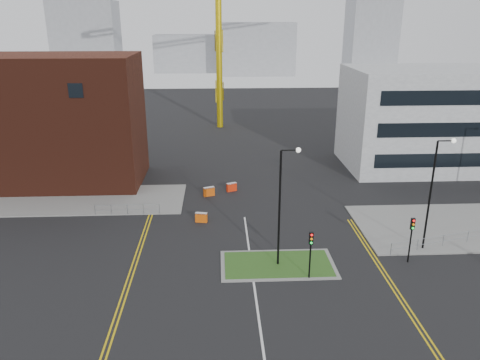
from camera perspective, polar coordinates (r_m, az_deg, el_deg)
The scene contains 23 objects.
ground at distance 29.17m, azimuth 2.56°, elevation -18.20°, with size 200.00×200.00×0.00m, color black.
pavement_left at distance 51.50m, azimuth -22.62°, elevation -2.33°, with size 28.00×8.00×0.12m, color slate.
island_kerb at distance 35.99m, azimuth 4.62°, elevation -10.24°, with size 8.60×4.60×0.08m, color slate.
grass_island at distance 35.98m, azimuth 4.62°, elevation -10.21°, with size 8.00×4.00×0.12m, color #264A18.
brick_building at distance 56.10m, azimuth -24.42°, elevation 6.40°, with size 24.20×10.07×14.24m.
office_block at distance 62.97m, azimuth 24.26°, elevation 6.88°, with size 25.00×12.20×12.00m.
streetlamp_island at distance 33.69m, azimuth 5.24°, elevation -2.25°, with size 1.46×0.36×9.18m.
streetlamp_right_near at distance 38.95m, azimuth 22.60°, elevation -0.69°, with size 1.46×0.36×9.18m.
traffic_light_island at distance 33.35m, azimuth 8.62°, elevation -8.01°, with size 0.28×0.33×3.65m.
traffic_light_right at distance 37.38m, azimuth 20.21°, elevation -5.92°, with size 0.28×0.33×3.65m.
railing_left at distance 45.24m, azimuth -13.58°, elevation -3.33°, with size 6.05×0.05×1.10m.
centre_line at distance 30.77m, azimuth 2.21°, elevation -15.93°, with size 0.15×30.00×0.01m, color silver.
yellow_left_a at distance 38.08m, azimuth -12.64°, elevation -8.98°, with size 0.12×24.00×0.01m, color gold.
yellow_left_b at distance 38.03m, azimuth -12.19°, elevation -8.98°, with size 0.12×24.00×0.01m, color gold.
yellow_right_a at distance 36.02m, azimuth 17.18°, elevation -11.16°, with size 0.12×20.00×0.01m, color gold.
yellow_right_b at distance 36.12m, azimuth 17.64°, elevation -11.12°, with size 0.12×20.00×0.01m, color gold.
skyline_a at distance 148.05m, azimuth -18.18°, elevation 15.81°, with size 18.00×12.00×22.00m, color gray.
skyline_b at distance 153.82m, azimuth 1.94°, elevation 15.69°, with size 24.00×12.00×16.00m, color gray.
skyline_c at distance 155.45m, azimuth 15.72°, elevation 17.28°, with size 14.00×12.00×28.00m, color gray.
skyline_d at distance 163.54m, azimuth -4.88°, elevation 15.15°, with size 30.00×12.00×12.00m, color gray.
barrier_left at distance 48.86m, azimuth -3.80°, elevation -1.36°, with size 1.21×0.77×0.97m.
barrier_mid at distance 42.82m, azimuth -4.74°, elevation -4.52°, with size 1.12×0.54×0.90m.
barrier_right at distance 50.10m, azimuth -1.04°, elevation -0.82°, with size 1.14×0.77×0.92m.
Camera 1 is at (-2.34, -23.01, 17.77)m, focal length 35.00 mm.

